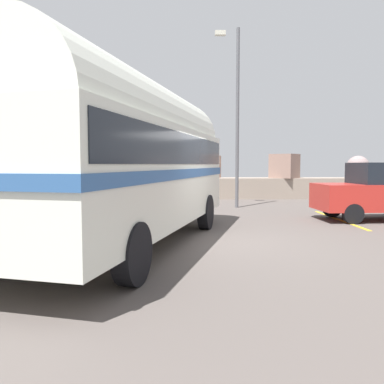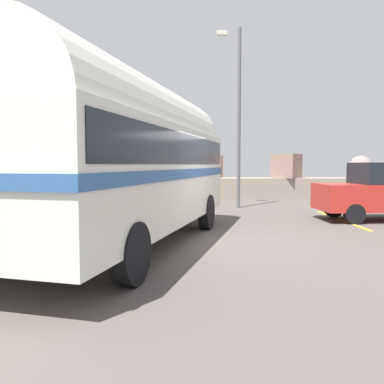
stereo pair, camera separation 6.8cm
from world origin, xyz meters
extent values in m
cube|color=#564E4A|center=(0.00, 0.00, 0.01)|extent=(32.00, 26.00, 0.02)
cube|color=gray|center=(0.00, 11.80, 0.55)|extent=(31.36, 1.80, 1.10)
cube|color=gray|center=(-8.65, 12.30, 1.45)|extent=(0.83, 0.88, 0.70)
sphere|color=gray|center=(-4.54, 11.70, 1.70)|extent=(1.20, 1.20, 1.20)
cube|color=#A57D69|center=(0.55, 12.29, 1.70)|extent=(1.61, 1.63, 1.20)
cube|color=gray|center=(4.64, 11.50, 1.73)|extent=(1.70, 1.69, 1.27)
sphere|color=gray|center=(8.50, 11.36, 1.69)|extent=(1.18, 1.18, 1.18)
cube|color=gold|center=(4.43, 3.50, 0.02)|extent=(0.12, 4.40, 0.01)
cylinder|color=black|center=(-2.14, 2.26, 0.50)|extent=(0.52, 1.00, 0.96)
cylinder|color=black|center=(-0.01, 1.70, 0.50)|extent=(0.52, 1.00, 0.96)
cylinder|color=black|center=(-3.48, -2.77, 0.50)|extent=(0.52, 1.00, 0.96)
cylinder|color=black|center=(-1.34, -3.34, 0.50)|extent=(0.52, 1.00, 0.96)
cube|color=silver|center=(-1.74, -0.54, 1.57)|extent=(4.47, 8.73, 2.10)
cylinder|color=silver|center=(-1.74, -0.54, 2.62)|extent=(4.19, 8.36, 2.20)
cube|color=#2F5991|center=(-1.74, -0.54, 1.63)|extent=(4.54, 8.83, 0.20)
cube|color=black|center=(-1.74, -0.54, 2.15)|extent=(4.42, 8.42, 0.64)
cube|color=silver|center=(-0.65, 3.59, 0.70)|extent=(2.24, 0.74, 0.28)
cylinder|color=black|center=(-4.54, 3.15, 0.50)|extent=(0.45, 1.00, 0.96)
cube|color=silver|center=(-5.32, 4.99, 0.70)|extent=(2.27, 0.57, 0.28)
cylinder|color=black|center=(4.50, 2.57, 0.33)|extent=(0.63, 0.23, 0.62)
cylinder|color=black|center=(4.43, 4.10, 0.33)|extent=(0.63, 0.23, 0.62)
cube|color=red|center=(5.74, 3.39, 0.78)|extent=(4.17, 1.88, 0.84)
cylinder|color=#5B5B60|center=(1.56, 7.11, 3.68)|extent=(0.14, 0.14, 7.36)
cube|color=beige|center=(0.86, 7.49, 7.26)|extent=(0.44, 0.24, 0.18)
camera|label=1|loc=(-0.54, -9.04, 1.83)|focal=36.37mm
camera|label=2|loc=(-0.47, -9.04, 1.83)|focal=36.37mm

